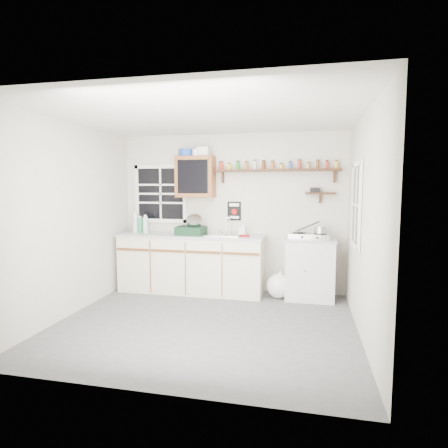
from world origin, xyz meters
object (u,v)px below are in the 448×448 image
object	(u,v)px
right_cabinet	(310,268)
upper_cabinet	(195,177)
dish_rack	(192,228)
main_cabinet	(191,263)
spice_shelf	(276,169)
hotplate	(310,236)

from	to	relation	value
right_cabinet	upper_cabinet	size ratio (longest dim) A/B	1.40
upper_cabinet	dish_rack	size ratio (longest dim) A/B	1.43
main_cabinet	dish_rack	world-z (taller)	dish_rack
spice_shelf	main_cabinet	bearing A→B (deg)	-170.68
main_cabinet	hotplate	size ratio (longest dim) A/B	3.73
right_cabinet	upper_cabinet	distance (m)	2.26
upper_cabinet	dish_rack	distance (m)	0.82
upper_cabinet	right_cabinet	bearing A→B (deg)	-3.76
dish_rack	hotplate	world-z (taller)	dish_rack
main_cabinet	upper_cabinet	size ratio (longest dim) A/B	3.55
dish_rack	hotplate	size ratio (longest dim) A/B	0.73
right_cabinet	spice_shelf	size ratio (longest dim) A/B	0.48
upper_cabinet	dish_rack	xyz separation A→B (m)	(-0.00, -0.19, -0.80)
right_cabinet	dish_rack	world-z (taller)	dish_rack
main_cabinet	upper_cabinet	distance (m)	1.37
spice_shelf	hotplate	world-z (taller)	spice_shelf
upper_cabinet	hotplate	size ratio (longest dim) A/B	1.05
main_cabinet	right_cabinet	distance (m)	1.84
spice_shelf	dish_rack	size ratio (longest dim) A/B	4.20
spice_shelf	upper_cabinet	bearing A→B (deg)	-176.87
hotplate	upper_cabinet	bearing A→B (deg)	179.91
right_cabinet	upper_cabinet	xyz separation A→B (m)	(-1.80, 0.12, 1.37)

